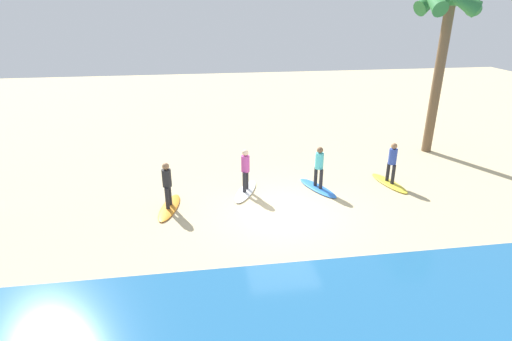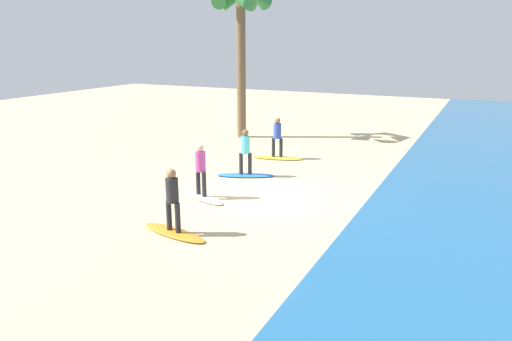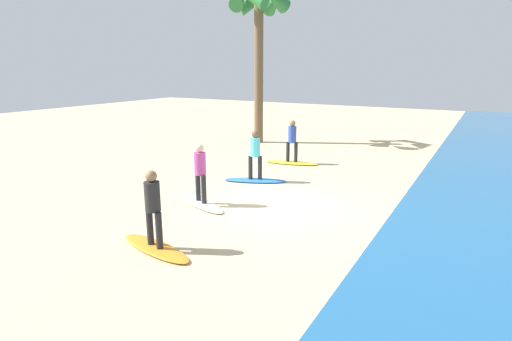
% 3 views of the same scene
% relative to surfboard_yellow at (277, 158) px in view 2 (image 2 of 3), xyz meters
% --- Properties ---
extents(ground_plane, '(60.00, 60.00, 0.00)m').
position_rel_surfboard_yellow_xyz_m(ground_plane, '(4.73, 1.71, -0.04)').
color(ground_plane, '#CCB789').
extents(surfboard_yellow, '(1.02, 2.17, 0.09)m').
position_rel_surfboard_yellow_xyz_m(surfboard_yellow, '(0.00, 0.00, 0.00)').
color(surfboard_yellow, yellow).
rests_on(surfboard_yellow, ground).
extents(surfer_yellow, '(0.32, 0.45, 1.64)m').
position_rel_surfboard_yellow_xyz_m(surfer_yellow, '(0.00, 0.00, 0.99)').
color(surfer_yellow, '#232328').
rests_on(surfer_yellow, surfboard_yellow).
extents(surfboard_blue, '(1.33, 2.15, 0.09)m').
position_rel_surfboard_yellow_xyz_m(surfboard_blue, '(2.97, 0.04, 0.00)').
color(surfboard_blue, blue).
rests_on(surfboard_blue, ground).
extents(surfer_blue, '(0.32, 0.43, 1.64)m').
position_rel_surfboard_yellow_xyz_m(surfer_blue, '(2.97, 0.04, 0.99)').
color(surfer_blue, '#232328').
rests_on(surfer_blue, surfboard_blue).
extents(surfboard_white, '(1.35, 2.15, 0.09)m').
position_rel_surfboard_yellow_xyz_m(surfboard_white, '(5.78, -0.08, 0.00)').
color(surfboard_white, white).
rests_on(surfboard_white, ground).
extents(surfer_white, '(0.32, 0.43, 1.64)m').
position_rel_surfboard_yellow_xyz_m(surfer_white, '(5.78, -0.08, 0.99)').
color(surfer_white, '#232328').
rests_on(surfer_white, surfboard_white).
extents(surfboard_orange, '(0.97, 2.17, 0.09)m').
position_rel_surfboard_yellow_xyz_m(surfboard_orange, '(8.61, 0.86, 0.00)').
color(surfboard_orange, orange).
rests_on(surfboard_orange, ground).
extents(surfer_orange, '(0.32, 0.45, 1.64)m').
position_rel_surfboard_yellow_xyz_m(surfer_orange, '(8.61, 0.86, 0.99)').
color(surfer_orange, '#232328').
rests_on(surfer_orange, surfboard_orange).
extents(palm_tree, '(2.88, 3.03, 7.55)m').
position_rel_surfboard_yellow_xyz_m(palm_tree, '(-3.54, -3.50, 6.01)').
color(palm_tree, brown).
rests_on(palm_tree, ground).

